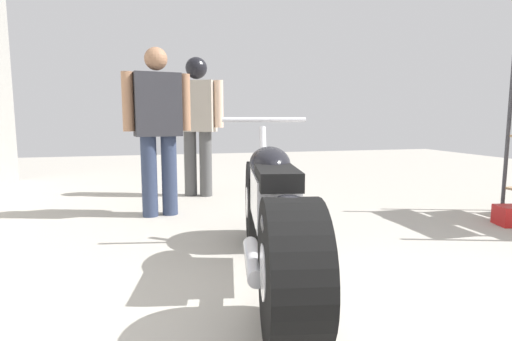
% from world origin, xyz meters
% --- Properties ---
extents(ground_plane, '(15.62, 15.62, 0.00)m').
position_xyz_m(ground_plane, '(0.00, 3.18, 0.00)').
color(ground_plane, '#A8A399').
extents(motorcycle_maroon_cruiser, '(0.78, 2.24, 1.04)m').
position_xyz_m(motorcycle_maroon_cruiser, '(-0.33, 1.62, 0.43)').
color(motorcycle_maroon_cruiser, black).
rests_on(motorcycle_maroon_cruiser, ground_plane).
extents(mechanic_in_blue, '(0.71, 0.33, 1.75)m').
position_xyz_m(mechanic_in_blue, '(-0.99, 3.61, 0.99)').
color(mechanic_in_blue, '#2D3851').
rests_on(mechanic_in_blue, ground_plane).
extents(mechanic_with_helmet, '(0.69, 0.43, 1.81)m').
position_xyz_m(mechanic_with_helmet, '(-0.47, 4.62, 1.09)').
color(mechanic_with_helmet, '#4C4C4C').
rests_on(mechanic_with_helmet, ground_plane).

